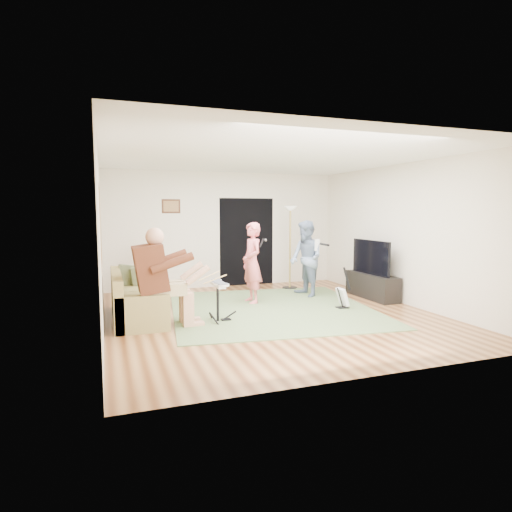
{
  "coord_description": "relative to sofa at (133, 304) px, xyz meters",
  "views": [
    {
      "loc": [
        -2.69,
        -6.8,
        1.79
      ],
      "look_at": [
        -0.17,
        0.3,
        1.0
      ],
      "focal_mm": 30.0,
      "sensor_mm": 36.0,
      "label": 1
    }
  ],
  "objects": [
    {
      "name": "floor",
      "position": [
        2.29,
        -0.46,
        -0.26
      ],
      "size": [
        6.0,
        6.0,
        0.0
      ],
      "primitive_type": "plane",
      "color": "brown",
      "rests_on": "ground"
    },
    {
      "name": "walls",
      "position": [
        2.29,
        -0.46,
        1.09
      ],
      "size": [
        5.5,
        6.0,
        2.7
      ],
      "primitive_type": null,
      "color": "beige",
      "rests_on": "floor"
    },
    {
      "name": "ceiling",
      "position": [
        2.29,
        -0.46,
        2.44
      ],
      "size": [
        6.0,
        6.0,
        0.0
      ],
      "primitive_type": "plane",
      "rotation": [
        3.14,
        0.0,
        0.0
      ],
      "color": "white",
      "rests_on": "walls"
    },
    {
      "name": "window_blinds",
      "position": [
        -0.46,
        -0.26,
        1.29
      ],
      "size": [
        0.0,
        2.05,
        2.05
      ],
      "primitive_type": "plane",
      "rotation": [
        1.57,
        0.0,
        1.57
      ],
      "color": "olive",
      "rests_on": "walls"
    },
    {
      "name": "doorway",
      "position": [
        2.84,
        2.53,
        0.79
      ],
      "size": [
        2.1,
        0.0,
        2.1
      ],
      "primitive_type": "plane",
      "rotation": [
        1.57,
        0.0,
        0.0
      ],
      "color": "black",
      "rests_on": "walls"
    },
    {
      "name": "picture_frame",
      "position": [
        1.04,
        2.53,
        1.64
      ],
      "size": [
        0.42,
        0.03,
        0.32
      ],
      "primitive_type": "cube",
      "color": "#3F2314",
      "rests_on": "walls"
    },
    {
      "name": "area_rug",
      "position": [
        2.45,
        -0.09,
        -0.25
      ],
      "size": [
        3.99,
        4.15,
        0.02
      ],
      "primitive_type": "cube",
      "rotation": [
        0.0,
        0.0,
        -0.12
      ],
      "color": "#5B7245",
      "rests_on": "floor"
    },
    {
      "name": "sofa",
      "position": [
        0.0,
        0.0,
        0.0
      ],
      "size": [
        0.8,
        1.95,
        0.79
      ],
      "color": "olive",
      "rests_on": "floor"
    },
    {
      "name": "drummer",
      "position": [
        0.44,
        -0.65,
        0.34
      ],
      "size": [
        1.0,
        0.56,
        1.54
      ],
      "color": "#582A18",
      "rests_on": "sofa"
    },
    {
      "name": "drum_kit",
      "position": [
        1.29,
        -0.65,
        0.03
      ],
      "size": [
        0.37,
        0.66,
        0.67
      ],
      "color": "black",
      "rests_on": "floor"
    },
    {
      "name": "singer",
      "position": [
        2.28,
        0.53,
        0.53
      ],
      "size": [
        0.42,
        0.6,
        1.58
      ],
      "primitive_type": "imported",
      "rotation": [
        0.0,
        0.0,
        -1.5
      ],
      "color": "#EA656D",
      "rests_on": "floor"
    },
    {
      "name": "microphone",
      "position": [
        2.48,
        0.53,
        0.91
      ],
      "size": [
        0.06,
        0.06,
        0.24
      ],
      "primitive_type": null,
      "color": "black",
      "rests_on": "singer"
    },
    {
      "name": "guitarist",
      "position": [
        3.56,
        0.76,
        0.54
      ],
      "size": [
        0.66,
        0.82,
        1.6
      ],
      "primitive_type": "imported",
      "rotation": [
        0.0,
        0.0,
        -1.5
      ],
      "color": "slate",
      "rests_on": "floor"
    },
    {
      "name": "guitar_held",
      "position": [
        3.76,
        0.76,
        0.83
      ],
      "size": [
        0.19,
        0.61,
        0.26
      ],
      "primitive_type": null,
      "rotation": [
        0.0,
        0.0,
        -0.11
      ],
      "color": "white",
      "rests_on": "guitarist"
    },
    {
      "name": "guitar_spare",
      "position": [
        3.7,
        -0.5,
        -0.04
      ],
      "size": [
        0.28,
        0.25,
        0.77
      ],
      "color": "black",
      "rests_on": "floor"
    },
    {
      "name": "torchiere_lamp",
      "position": [
        3.62,
        1.71,
        1.05
      ],
      "size": [
        0.34,
        0.34,
        1.91
      ],
      "color": "black",
      "rests_on": "floor"
    },
    {
      "name": "dining_chair",
      "position": [
        0.44,
        1.49,
        0.12
      ],
      "size": [
        0.49,
        0.51,
        1.08
      ],
      "rotation": [
        0.0,
        0.0,
        -0.08
      ],
      "color": "tan",
      "rests_on": "floor"
    },
    {
      "name": "tv_cabinet",
      "position": [
        4.79,
        0.16,
        -0.01
      ],
      "size": [
        0.4,
        1.4,
        0.5
      ],
      "primitive_type": "cube",
      "color": "black",
      "rests_on": "floor"
    },
    {
      "name": "television",
      "position": [
        4.74,
        0.16,
        0.59
      ],
      "size": [
        0.06,
        1.21,
        0.7
      ],
      "primitive_type": "cube",
      "color": "black",
      "rests_on": "tv_cabinet"
    }
  ]
}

